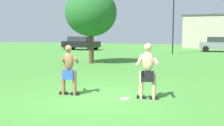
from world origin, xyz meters
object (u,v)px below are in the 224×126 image
Objects in this scene: lamp_post at (173,18)px; player_in_black at (148,70)px; player_near at (69,69)px; tree_left_field at (91,13)px; car_black_far_end at (81,43)px; frisbee at (125,99)px; car_gray_near_post at (221,44)px.

player_in_black is at bearing -82.77° from lamp_post.
tree_left_field is (-3.39, 8.33, 2.45)m from player_near.
car_black_far_end is at bearing 118.07° from player_near.
player_in_black reaches higher than frisbee.
player_near reaches higher than car_gray_near_post.
lamp_post reaches higher than frisbee.
car_black_far_end is (-15.34, -2.64, 0.00)m from car_gray_near_post.
lamp_post is at bearing -11.95° from car_black_far_end.
player_in_black is at bearing -56.25° from car_black_far_end.
player_in_black is 1.12m from frisbee.
frisbee is 0.06× the size of car_gray_near_post.
car_black_far_end is at bearing 123.75° from player_in_black.
car_gray_near_post reaches higher than frisbee.
player_in_black reaches higher than car_black_far_end.
car_black_far_end is (-12.79, 20.35, 0.81)m from frisbee.
lamp_post is (0.24, 18.14, 2.51)m from player_near.
player_in_black is 10.14m from tree_left_field.
lamp_post is at bearing -129.81° from car_gray_near_post.
lamp_post is (-2.25, 17.71, 2.46)m from player_in_black.
car_gray_near_post and car_black_far_end have the same top height.
lamp_post is at bearing 69.70° from tree_left_field.
car_black_far_end is 0.92× the size of tree_left_field.
player_near reaches higher than car_black_far_end.
player_in_black is (2.48, 0.42, 0.05)m from player_near.
lamp_post reaches higher than tree_left_field.
frisbee is 0.06× the size of car_black_far_end.
frisbee is at bearing -96.33° from car_gray_near_post.
tree_left_field is (-5.25, 8.18, 3.27)m from frisbee.
player_in_black is 18.02m from lamp_post.
tree_left_field reaches higher than car_gray_near_post.
player_in_black is at bearing -94.84° from car_gray_near_post.
car_black_far_end is (-13.42, 20.08, -0.07)m from player_in_black.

